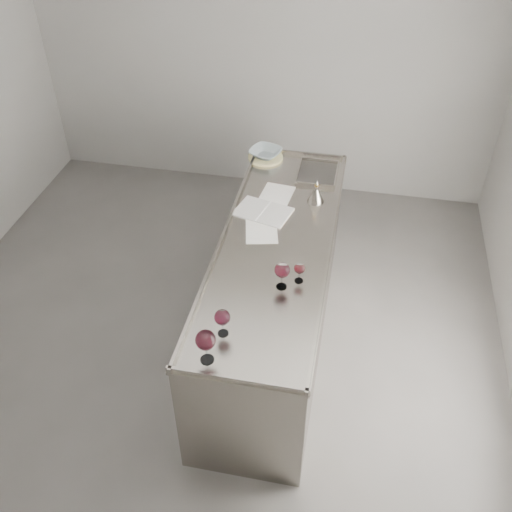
% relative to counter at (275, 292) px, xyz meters
% --- Properties ---
extents(room_shell, '(4.54, 5.04, 2.84)m').
position_rel_counter_xyz_m(room_shell, '(-0.50, -0.30, 0.93)').
color(room_shell, '#575552').
rests_on(room_shell, ground).
extents(counter, '(0.77, 2.42, 0.97)m').
position_rel_counter_xyz_m(counter, '(0.00, 0.00, 0.00)').
color(counter, gray).
rests_on(counter, ground).
extents(wine_glass_left, '(0.11, 0.11, 0.22)m').
position_rel_counter_xyz_m(wine_glass_left, '(-0.19, -1.08, 0.62)').
color(wine_glass_left, white).
rests_on(wine_glass_left, counter).
extents(wine_glass_middle, '(0.09, 0.09, 0.18)m').
position_rel_counter_xyz_m(wine_glass_middle, '(-0.15, -0.88, 0.59)').
color(wine_glass_middle, white).
rests_on(wine_glass_middle, counter).
extents(wine_glass_right, '(0.09, 0.09, 0.19)m').
position_rel_counter_xyz_m(wine_glass_right, '(0.11, -0.43, 0.60)').
color(wine_glass_right, white).
rests_on(wine_glass_right, counter).
extents(wine_glass_small, '(0.07, 0.07, 0.14)m').
position_rel_counter_xyz_m(wine_glass_small, '(0.21, -0.36, 0.57)').
color(wine_glass_small, white).
rests_on(wine_glass_small, counter).
extents(notebook, '(0.44, 0.36, 0.02)m').
position_rel_counter_xyz_m(notebook, '(-0.15, 0.32, 0.47)').
color(notebook, white).
rests_on(notebook, counter).
extents(loose_paper_top, '(0.28, 0.35, 0.00)m').
position_rel_counter_xyz_m(loose_paper_top, '(-0.12, 0.11, 0.47)').
color(loose_paper_top, white).
rests_on(loose_paper_top, counter).
extents(loose_paper_under, '(0.26, 0.35, 0.00)m').
position_rel_counter_xyz_m(loose_paper_under, '(-0.10, 0.54, 0.47)').
color(loose_paper_under, white).
rests_on(loose_paper_under, counter).
extents(trivet, '(0.37, 0.37, 0.02)m').
position_rel_counter_xyz_m(trivet, '(-0.28, 1.08, 0.48)').
color(trivet, beige).
rests_on(trivet, counter).
extents(ceramic_bowl, '(0.32, 0.32, 0.06)m').
position_rel_counter_xyz_m(ceramic_bowl, '(-0.28, 1.08, 0.52)').
color(ceramic_bowl, '#90A1A8').
rests_on(ceramic_bowl, trivet).
extents(wine_funnel, '(0.13, 0.13, 0.18)m').
position_rel_counter_xyz_m(wine_funnel, '(0.21, 0.53, 0.52)').
color(wine_funnel, gray).
rests_on(wine_funnel, counter).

